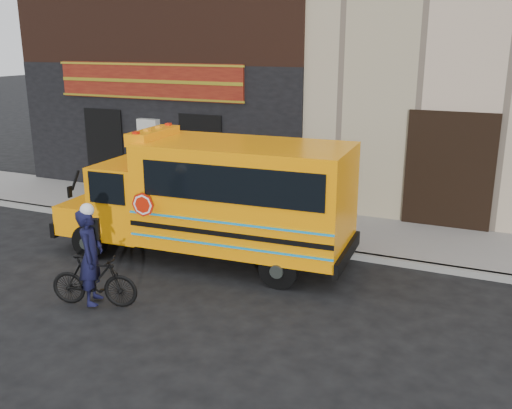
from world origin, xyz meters
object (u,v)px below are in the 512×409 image
object	(u,v)px
sign_pole	(349,196)
bicycle	(94,281)
school_bus	(218,196)
cyclist	(91,259)

from	to	relation	value
sign_pole	bicycle	world-z (taller)	sign_pole
sign_pole	bicycle	bearing A→B (deg)	-132.16
sign_pole	school_bus	bearing A→B (deg)	-157.52
school_bus	cyclist	xyz separation A→B (m)	(-1.12, -3.00, -0.59)
sign_pole	cyclist	world-z (taller)	sign_pole
cyclist	bicycle	bearing A→B (deg)	-143.85
sign_pole	bicycle	size ratio (longest dim) A/B	1.63
sign_pole	cyclist	distance (m)	5.63
bicycle	school_bus	bearing A→B (deg)	-34.51
school_bus	cyclist	distance (m)	3.26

